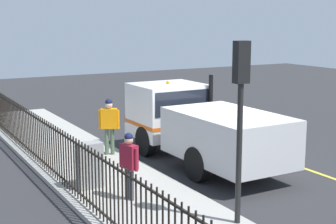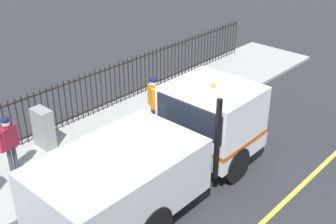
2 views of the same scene
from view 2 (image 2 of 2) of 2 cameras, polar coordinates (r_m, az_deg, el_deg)
The scene contains 7 objects.
ground_plane at distance 10.32m, azimuth -3.60°, elevation -13.47°, with size 53.61×53.61×0.00m, color #2B2B2D.
sidewalk_slab at distance 12.47m, azimuth -14.49°, elevation -5.96°, with size 3.01×24.37×0.12m, color #A3A099.
work_truck at distance 10.43m, azimuth 0.45°, elevation -4.32°, with size 2.34×6.39×2.59m.
worker_standing at distance 12.76m, azimuth -1.89°, elevation 1.78°, with size 0.59×0.43×1.79m.
pedestrian_distant at distance 11.63m, azimuth -20.26°, elevation -3.38°, with size 0.32×0.59×1.62m.
iron_fence at distance 13.02m, azimuth -18.00°, elevation -0.80°, with size 0.04×20.75×1.49m.
utility_cabinet at distance 12.72m, azimuth -16.11°, elevation -2.05°, with size 0.63×0.37×1.17m, color gray.
Camera 2 is at (-5.72, 5.28, 6.77)m, focal length 46.22 mm.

